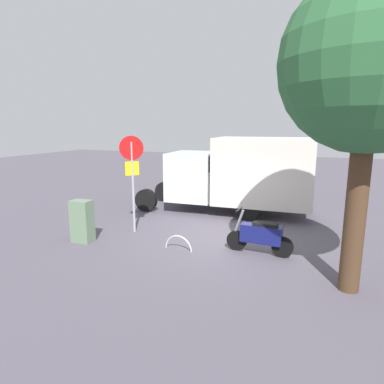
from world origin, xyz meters
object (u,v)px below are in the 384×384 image
(utility_cabinet, at_px, (82,221))
(stop_sign, at_px, (132,169))
(motorcycle, at_px, (261,235))
(street_tree, at_px, (371,64))
(bike_rack_hoop, at_px, (179,250))
(box_truck_near, at_px, (239,172))

(utility_cabinet, bearing_deg, stop_sign, -124.73)
(motorcycle, relative_size, street_tree, 0.29)
(bike_rack_hoop, bearing_deg, box_truck_near, -97.86)
(motorcycle, bearing_deg, box_truck_near, -65.21)
(box_truck_near, distance_m, motorcycle, 4.45)
(motorcycle, distance_m, bike_rack_hoop, 2.30)
(motorcycle, distance_m, street_tree, 4.71)
(motorcycle, height_order, stop_sign, stop_sign)
(box_truck_near, height_order, utility_cabinet, box_truck_near)
(stop_sign, bearing_deg, box_truck_near, -126.04)
(stop_sign, distance_m, utility_cabinet, 2.20)
(box_truck_near, height_order, street_tree, street_tree)
(stop_sign, xyz_separation_m, bike_rack_hoop, (-1.99, 0.96, -2.07))
(motorcycle, height_order, utility_cabinet, utility_cabinet)
(bike_rack_hoop, bearing_deg, street_tree, 169.35)
(stop_sign, relative_size, street_tree, 0.50)
(street_tree, bearing_deg, stop_sign, -15.73)
(motorcycle, relative_size, utility_cabinet, 1.44)
(box_truck_near, distance_m, utility_cabinet, 6.19)
(box_truck_near, bearing_deg, stop_sign, 51.75)
(box_truck_near, relative_size, stop_sign, 2.21)
(box_truck_near, xyz_separation_m, stop_sign, (2.62, 3.60, 0.45))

